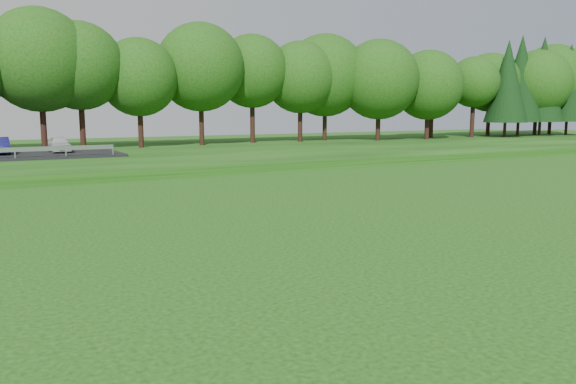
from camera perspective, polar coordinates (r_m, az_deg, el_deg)
berm at (r=50.95m, az=-4.12°, el=4.26°), size 130.00×30.00×0.60m
walking_path at (r=38.82m, az=4.75°, el=2.57°), size 130.00×1.60×0.04m
treeline at (r=54.63m, az=-6.04°, el=12.70°), size 104.00×7.00×15.00m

